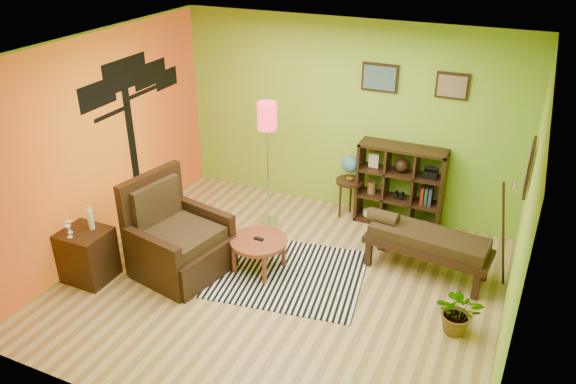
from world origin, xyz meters
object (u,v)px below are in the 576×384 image
at_px(floor_lamp, 267,127).
at_px(globe_table, 350,171).
at_px(side_cabinet, 88,255).
at_px(cube_shelf, 401,187).
at_px(coffee_table, 259,244).
at_px(bench, 425,240).
at_px(potted_plant, 458,316).
at_px(armchair, 177,243).

distance_m(floor_lamp, globe_table, 1.39).
relative_size(side_cabinet, cube_shelf, 0.81).
bearing_deg(coffee_table, side_cabinet, -150.89).
bearing_deg(bench, side_cabinet, -153.90).
xyz_separation_m(side_cabinet, potted_plant, (4.27, 0.83, -0.12)).
bearing_deg(cube_shelf, side_cabinet, -137.66).
relative_size(coffee_table, armchair, 0.58).
distance_m(globe_table, bench, 1.63).
height_order(coffee_table, cube_shelf, cube_shelf).
xyz_separation_m(floor_lamp, bench, (2.27, -0.30, -1.02)).
distance_m(coffee_table, side_cabinet, 2.07).
bearing_deg(floor_lamp, globe_table, 34.08).
relative_size(bench, potted_plant, 2.92).
bearing_deg(globe_table, side_cabinet, -130.85).
bearing_deg(cube_shelf, globe_table, -174.11).
distance_m(side_cabinet, floor_lamp, 2.78).
bearing_deg(floor_lamp, armchair, -109.67).
relative_size(side_cabinet, globe_table, 1.00).
height_order(side_cabinet, bench, side_cabinet).
distance_m(cube_shelf, bench, 1.19).
relative_size(globe_table, bench, 0.61).
height_order(coffee_table, floor_lamp, floor_lamp).
height_order(side_cabinet, floor_lamp, floor_lamp).
bearing_deg(cube_shelf, coffee_table, -125.46).
xyz_separation_m(side_cabinet, cube_shelf, (3.11, 2.84, 0.27)).
bearing_deg(armchair, cube_shelf, 44.97).
bearing_deg(potted_plant, bench, 121.15).
xyz_separation_m(armchair, cube_shelf, (2.24, 2.23, 0.23)).
height_order(armchair, potted_plant, armchair).
distance_m(armchair, globe_table, 2.66).
height_order(armchair, side_cabinet, armchair).
bearing_deg(side_cabinet, armchair, 34.52).
bearing_deg(armchair, side_cabinet, -145.48).
xyz_separation_m(coffee_table, potted_plant, (2.46, -0.18, -0.16)).
bearing_deg(potted_plant, coffee_table, 175.86).
bearing_deg(armchair, globe_table, 55.01).
xyz_separation_m(bench, potted_plant, (0.59, -0.97, -0.24)).
height_order(floor_lamp, bench, floor_lamp).
bearing_deg(armchair, potted_plant, 3.82).
relative_size(cube_shelf, potted_plant, 2.22).
distance_m(armchair, floor_lamp, 1.93).
bearing_deg(coffee_table, potted_plant, -4.14).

